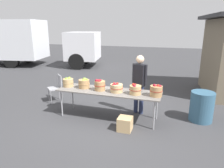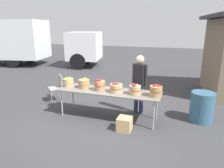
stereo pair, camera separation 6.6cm
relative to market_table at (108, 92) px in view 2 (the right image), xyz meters
name	(u,v)px [view 2 (the right image)]	position (x,y,z in m)	size (l,w,h in m)	color
ground_plane	(108,117)	(0.00, 0.00, -0.71)	(40.00, 40.00, 0.00)	#38383A
market_table	(108,92)	(0.00, 0.00, 0.00)	(2.70, 0.76, 0.75)	slate
apple_basket_green_0	(68,82)	(-1.19, 0.03, 0.16)	(0.30, 0.30, 0.26)	tan
apple_basket_green_1	(84,83)	(-0.70, 0.03, 0.16)	(0.31, 0.31, 0.28)	#A87F51
apple_basket_red_0	(100,85)	(-0.23, -0.03, 0.18)	(0.29, 0.29, 0.31)	#A87F51
apple_basket_red_1	(116,88)	(0.23, -0.04, 0.15)	(0.33, 0.33, 0.25)	tan
apple_basket_red_2	(135,90)	(0.72, -0.06, 0.16)	(0.30, 0.30, 0.28)	tan
apple_basket_red_3	(156,91)	(1.22, -0.04, 0.17)	(0.31, 0.31, 0.31)	#A87F51
vendor_adult	(139,80)	(0.70, 0.55, 0.24)	(0.42, 0.29, 1.63)	#262D4C
box_truck	(28,41)	(-7.37, 5.72, 0.77)	(7.97, 3.64, 2.75)	silver
folding_chair	(57,86)	(-1.99, 0.66, -0.21)	(0.57, 0.57, 0.86)	#99999E
trash_barrel	(202,107)	(2.32, 0.56, -0.33)	(0.58, 0.58, 0.77)	#335972
produce_crate	(124,124)	(0.60, -0.54, -0.55)	(0.32, 0.32, 0.32)	tan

